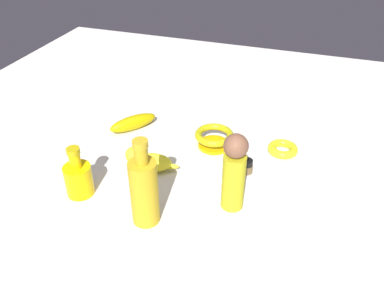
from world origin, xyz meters
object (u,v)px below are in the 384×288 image
object	(u,v)px
bottle_tall	(144,190)
person_figure_adult	(234,171)
nail_polish_jar	(247,166)
cat_figurine	(148,161)
bowl	(214,137)
bangle	(283,149)
bottle_short	(78,178)
banana	(133,123)

from	to	relation	value
bottle_tall	person_figure_adult	bearing A→B (deg)	-147.95
nail_polish_jar	cat_figurine	size ratio (longest dim) A/B	0.27
bowl	cat_figurine	distance (m)	0.23
bottle_tall	nail_polish_jar	bearing A→B (deg)	-125.70
bottle_tall	bangle	bearing A→B (deg)	-124.71
nail_polish_jar	bowl	distance (m)	0.16
person_figure_adult	bottle_tall	bearing A→B (deg)	32.05
nail_polish_jar	bangle	distance (m)	0.16
cat_figurine	bottle_short	distance (m)	0.20
cat_figurine	bangle	world-z (taller)	cat_figurine
banana	person_figure_adult	xyz separation A→B (m)	(-0.40, 0.26, 0.09)
bowl	bangle	distance (m)	0.21
bottle_tall	bottle_short	world-z (taller)	bottle_tall
nail_polish_jar	banana	bearing A→B (deg)	-15.07
bottle_tall	bangle	size ratio (longest dim) A/B	2.56
nail_polish_jar	person_figure_adult	distance (m)	0.17
bottle_short	nail_polish_jar	bearing A→B (deg)	-149.91
banana	bangle	world-z (taller)	banana
nail_polish_jar	bottle_tall	size ratio (longest dim) A/B	0.17
person_figure_adult	nail_polish_jar	bearing A→B (deg)	-91.90
bangle	bottle_short	size ratio (longest dim) A/B	0.64
bowl	nail_polish_jar	bearing A→B (deg)	142.37
bottle_tall	banana	xyz separation A→B (m)	(0.21, -0.37, -0.07)
nail_polish_jar	bottle_short	bearing A→B (deg)	30.09
cat_figurine	bottle_tall	world-z (taller)	bottle_tall
nail_polish_jar	bangle	size ratio (longest dim) A/B	0.44
bowl	bangle	size ratio (longest dim) A/B	1.32
bowl	bottle_short	xyz separation A→B (m)	(0.27, 0.32, 0.02)
bangle	bottle_tall	bearing A→B (deg)	55.29
nail_polish_jar	bottle_tall	world-z (taller)	bottle_tall
bottle_tall	bottle_short	size ratio (longest dim) A/B	1.62
banana	bottle_short	distance (m)	0.34
nail_polish_jar	person_figure_adult	size ratio (longest dim) A/B	0.19
person_figure_adult	bangle	xyz separation A→B (m)	(-0.09, -0.28, -0.10)
bangle	bottle_short	world-z (taller)	bottle_short
person_figure_adult	bottle_short	bearing A→B (deg)	11.63
bowl	bottle_short	size ratio (longest dim) A/B	0.84
cat_figurine	bottle_tall	distance (m)	0.21
bottle_tall	person_figure_adult	distance (m)	0.22
cat_figurine	person_figure_adult	xyz separation A→B (m)	(-0.26, 0.07, 0.07)
cat_figurine	bowl	bearing A→B (deg)	-129.00
nail_polish_jar	banana	distance (m)	0.42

